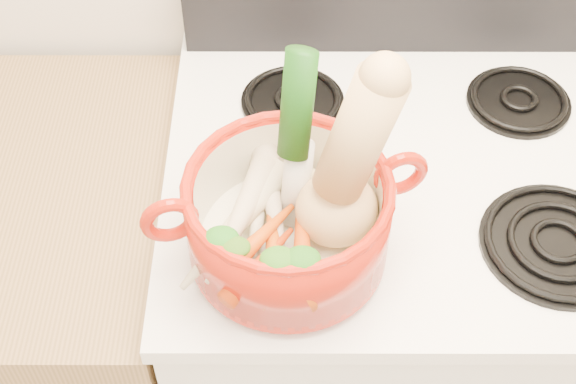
{
  "coord_description": "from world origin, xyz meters",
  "views": [
    {
      "loc": [
        -0.2,
        0.54,
        1.88
      ],
      "look_at": [
        -0.2,
        1.2,
        1.11
      ],
      "focal_mm": 50.0,
      "sensor_mm": 36.0,
      "label": 1
    }
  ],
  "objects_px": {
    "squash": "(351,162)",
    "leek": "(297,143)",
    "dutch_oven": "(288,219)",
    "stove_body": "(385,328)"
  },
  "relations": [
    {
      "from": "squash",
      "to": "leek",
      "type": "bearing_deg",
      "value": 145.66
    },
    {
      "from": "squash",
      "to": "leek",
      "type": "height_order",
      "value": "squash"
    },
    {
      "from": "dutch_oven",
      "to": "leek",
      "type": "distance_m",
      "value": 0.11
    },
    {
      "from": "stove_body",
      "to": "squash",
      "type": "xyz_separation_m",
      "value": [
        -0.12,
        -0.17,
        0.68
      ]
    },
    {
      "from": "squash",
      "to": "leek",
      "type": "distance_m",
      "value": 0.08
    },
    {
      "from": "stove_body",
      "to": "squash",
      "type": "bearing_deg",
      "value": -124.79
    },
    {
      "from": "dutch_oven",
      "to": "squash",
      "type": "relative_size",
      "value": 0.97
    },
    {
      "from": "stove_body",
      "to": "dutch_oven",
      "type": "relative_size",
      "value": 3.33
    },
    {
      "from": "dutch_oven",
      "to": "leek",
      "type": "height_order",
      "value": "leek"
    },
    {
      "from": "stove_body",
      "to": "leek",
      "type": "bearing_deg",
      "value": -144.18
    }
  ]
}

